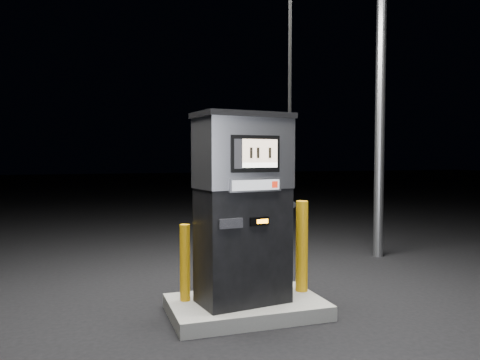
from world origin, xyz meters
name	(u,v)px	position (x,y,z in m)	size (l,w,h in m)	color
ground	(246,314)	(0.00, 0.00, 0.00)	(80.00, 80.00, 0.00)	black
pump_island	(246,307)	(0.00, 0.00, 0.07)	(1.60, 1.00, 0.15)	slate
fuel_dispenser	(243,206)	(-0.05, -0.04, 1.15)	(1.12, 0.72, 4.06)	black
bollard_left	(185,263)	(-0.62, 0.18, 0.55)	(0.11, 0.11, 0.80)	orange
bollard_right	(302,246)	(0.70, 0.12, 0.66)	(0.14, 0.14, 1.02)	orange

